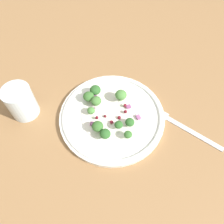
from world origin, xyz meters
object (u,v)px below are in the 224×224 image
at_px(plate, 112,116).
at_px(fork, 183,127).
at_px(broccoli_floret_2, 128,135).
at_px(broccoli_floret_1, 119,124).
at_px(water_glass, 21,102).
at_px(broccoli_floret_0, 89,97).

relative_size(plate, fork, 1.43).
bearing_deg(broccoli_floret_2, broccoli_floret_1, -120.36).
distance_m(fork, water_glass, 0.40).
relative_size(broccoli_floret_0, water_glass, 0.33).
height_order(plate, broccoli_floret_2, broccoli_floret_2).
distance_m(broccoli_floret_1, water_glass, 0.25).
height_order(broccoli_floret_0, water_glass, water_glass).
relative_size(plate, broccoli_floret_0, 9.23).
relative_size(broccoli_floret_0, broccoli_floret_2, 1.48).
xyz_separation_m(broccoli_floret_1, broccoli_floret_2, (0.02, 0.03, 0.00)).
height_order(broccoli_floret_0, fork, broccoli_floret_0).
bearing_deg(water_glass, broccoli_floret_0, 123.33).
bearing_deg(plate, broccoli_floret_0, -102.97).
relative_size(broccoli_floret_1, fork, 0.11).
xyz_separation_m(broccoli_floret_2, fork, (-0.09, 0.11, -0.03)).
distance_m(plate, fork, 0.18).
bearing_deg(broccoli_floret_2, plate, -125.66).
xyz_separation_m(broccoli_floret_2, water_glass, (0.03, -0.27, 0.01)).
height_order(broccoli_floret_0, broccoli_floret_2, broccoli_floret_0).
bearing_deg(broccoli_floret_2, water_glass, -83.48).
relative_size(plate, broccoli_floret_1, 12.85).
distance_m(broccoli_floret_0, water_glass, 0.17).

